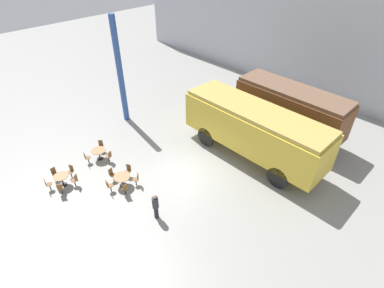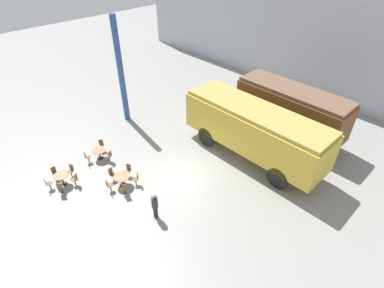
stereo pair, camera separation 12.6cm
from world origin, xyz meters
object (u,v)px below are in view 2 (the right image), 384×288
object	(u,v)px
passenger_coach_wooden	(291,108)
cafe_table_near	(61,177)
cafe_table_mid	(99,151)
cafe_chair_0	(55,172)
visitor_person	(155,205)
passenger_coach_vintage	(254,128)
cafe_table_far	(122,178)

from	to	relation	value
passenger_coach_wooden	cafe_table_near	xyz separation A→B (m)	(-6.29, -14.45, -1.62)
cafe_table_near	cafe_table_mid	size ratio (longest dim) A/B	0.94
cafe_table_near	cafe_table_mid	distance (m)	2.97
cafe_table_mid	cafe_table_near	bearing A→B (deg)	-76.46
cafe_table_near	cafe_table_mid	bearing A→B (deg)	103.54
cafe_chair_0	cafe_table_mid	bearing A→B (deg)	82.09
cafe_table_mid	visitor_person	xyz separation A→B (m)	(6.53, -0.39, 0.33)
passenger_coach_vintage	cafe_chair_0	size ratio (longest dim) A/B	11.16
cafe_table_mid	cafe_table_far	xyz separation A→B (m)	(3.22, -0.32, 0.01)
passenger_coach_wooden	cafe_chair_0	world-z (taller)	passenger_coach_wooden
cafe_chair_0	visitor_person	xyz separation A→B (m)	(6.64, 2.57, 0.40)
passenger_coach_wooden	cafe_table_near	size ratio (longest dim) A/B	9.06
passenger_coach_vintage	cafe_table_near	size ratio (longest dim) A/B	11.11
passenger_coach_vintage	passenger_coach_wooden	bearing A→B (deg)	87.17
passenger_coach_wooden	cafe_chair_0	xyz separation A→B (m)	(-7.09, -14.53, -1.69)
passenger_coach_wooden	visitor_person	bearing A→B (deg)	-92.17
passenger_coach_wooden	cafe_chair_0	bearing A→B (deg)	-116.02
cafe_table_mid	cafe_chair_0	size ratio (longest dim) A/B	1.07
cafe_table_far	cafe_table_mid	bearing A→B (deg)	174.37
visitor_person	passenger_coach_vintage	bearing A→B (deg)	88.16
passenger_coach_wooden	visitor_person	world-z (taller)	passenger_coach_wooden
passenger_coach_vintage	cafe_chair_0	bearing A→B (deg)	-123.29
passenger_coach_vintage	cafe_table_mid	distance (m)	10.27
cafe_table_near	cafe_chair_0	distance (m)	0.81
passenger_coach_vintage	cafe_table_far	bearing A→B (deg)	-114.40
visitor_person	passenger_coach_wooden	bearing A→B (deg)	87.83
passenger_coach_wooden	passenger_coach_vintage	bearing A→B (deg)	-92.83
cafe_table_far	passenger_coach_wooden	bearing A→B (deg)	72.44
passenger_coach_wooden	cafe_chair_0	distance (m)	16.26
passenger_coach_vintage	cafe_chair_0	world-z (taller)	passenger_coach_vintage
cafe_chair_0	visitor_person	bearing A→B (deg)	15.40
passenger_coach_vintage	cafe_table_far	size ratio (longest dim) A/B	9.96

